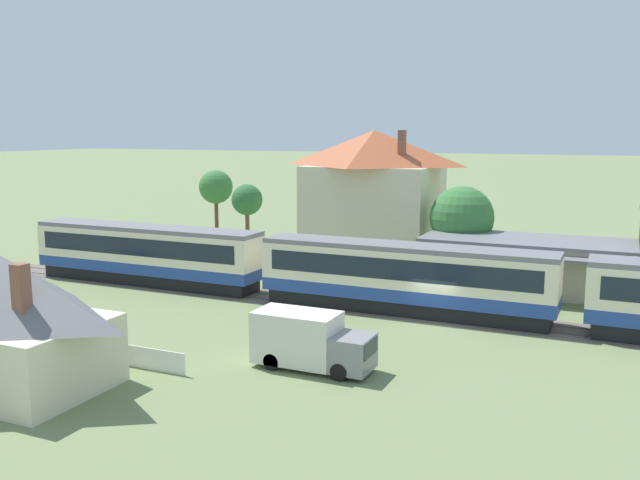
# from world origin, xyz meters

# --- Properties ---
(ground_plane) EXTENTS (600.00, 600.00, 0.00)m
(ground_plane) POSITION_xyz_m (0.00, 0.00, 0.00)
(ground_plane) COLOR #707F51
(passenger_train) EXTENTS (57.42, 2.96, 4.24)m
(passenger_train) POSITION_xyz_m (-2.04, 1.64, 2.35)
(passenger_train) COLOR #234293
(passenger_train) RESTS_ON ground_plane
(railway_track) EXTENTS (99.81, 3.60, 0.04)m
(railway_track) POSITION_xyz_m (-1.99, 1.64, 0.01)
(railway_track) COLOR #665B51
(railway_track) RESTS_ON ground_plane
(station_building) EXTENTS (14.22, 7.64, 3.62)m
(station_building) POSITION_xyz_m (3.68, 11.00, 1.84)
(station_building) COLOR beige
(station_building) RESTS_ON ground_plane
(station_house_terracotta_roof) EXTENTS (11.39, 8.85, 11.11)m
(station_house_terracotta_roof) POSITION_xyz_m (-9.84, 16.97, 5.73)
(station_house_terracotta_roof) COLOR beige
(station_house_terracotta_roof) RESTS_ON ground_plane
(cottage_grey_roof) EXTENTS (9.53, 5.98, 5.84)m
(cottage_grey_roof) POSITION_xyz_m (-14.47, -17.19, 3.04)
(cottage_grey_roof) COLOR beige
(cottage_grey_roof) RESTS_ON ground_plane
(parked_car_green) EXTENTS (4.35, 2.15, 1.25)m
(parked_car_green) POSITION_xyz_m (-26.97, -6.27, 0.60)
(parked_car_green) COLOR #287A38
(parked_car_green) RESTS_ON ground_plane
(delivery_truck_grey) EXTENTS (5.70, 2.18, 2.65)m
(delivery_truck_grey) POSITION_xyz_m (-3.37, -9.73, 1.32)
(delivery_truck_grey) COLOR gray
(delivery_truck_grey) RESTS_ON ground_plane
(yard_tree_0) EXTENTS (2.97, 2.97, 6.04)m
(yard_tree_0) POSITION_xyz_m (-23.13, 18.39, 4.50)
(yard_tree_0) COLOR brown
(yard_tree_0) RESTS_ON ground_plane
(yard_tree_1) EXTENTS (3.59, 3.59, 6.96)m
(yard_tree_1) POSITION_xyz_m (-30.05, 23.67, 5.12)
(yard_tree_1) COLOR brown
(yard_tree_1) RESTS_ON ground_plane
(yard_tree_2) EXTENTS (4.89, 4.89, 6.92)m
(yard_tree_2) POSITION_xyz_m (-1.54, 13.81, 4.46)
(yard_tree_2) COLOR brown
(yard_tree_2) RESTS_ON ground_plane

